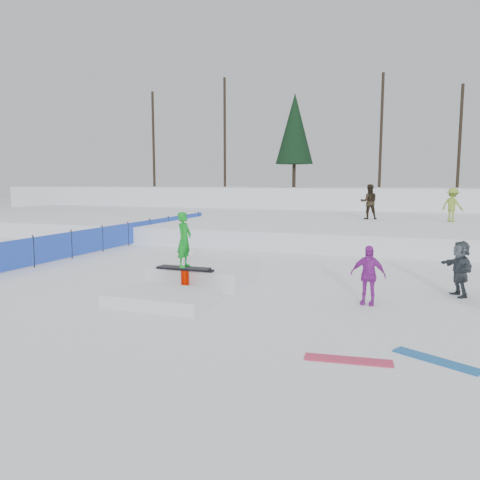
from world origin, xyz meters
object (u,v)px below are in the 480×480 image
(safety_fence, at_px, (128,234))
(walker_olive, at_px, (369,202))
(walker_ygreen, at_px, (452,205))
(spectator_dark, at_px, (460,269))
(jib_rail_feature, at_px, (194,277))
(spectator_purple, at_px, (368,275))

(safety_fence, distance_m, walker_olive, 13.28)
(walker_olive, relative_size, walker_ygreen, 1.10)
(walker_ygreen, xyz_separation_m, spectator_dark, (-0.91, -13.88, -0.97))
(walker_ygreen, bearing_deg, jib_rail_feature, 99.68)
(jib_rail_feature, bearing_deg, safety_fence, 133.83)
(safety_fence, relative_size, jib_rail_feature, 3.64)
(spectator_dark, xyz_separation_m, jib_rail_feature, (-6.69, -1.44, -0.41))
(walker_ygreen, bearing_deg, spectator_dark, 122.31)
(spectator_purple, bearing_deg, walker_ygreen, 86.94)
(safety_fence, xyz_separation_m, walker_ygreen, (14.03, 8.62, 1.13))
(walker_ygreen, distance_m, spectator_dark, 13.94)
(spectator_dark, height_order, jib_rail_feature, jib_rail_feature)
(spectator_purple, bearing_deg, spectator_dark, 45.08)
(safety_fence, bearing_deg, spectator_dark, -21.83)
(safety_fence, distance_m, jib_rail_feature, 9.29)
(spectator_purple, bearing_deg, safety_fence, 156.07)
(safety_fence, distance_m, spectator_purple, 12.96)
(spectator_dark, distance_m, jib_rail_feature, 6.86)
(safety_fence, bearing_deg, jib_rail_feature, -46.17)
(safety_fence, xyz_separation_m, walker_olive, (9.81, 8.87, 1.22))
(walker_olive, distance_m, spectator_dark, 14.55)
(spectator_dark, bearing_deg, safety_fence, -134.21)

